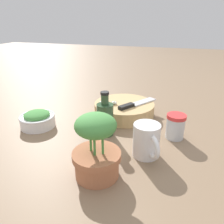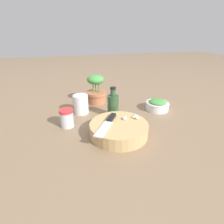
# 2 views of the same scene
# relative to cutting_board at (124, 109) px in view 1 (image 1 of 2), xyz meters

# --- Properties ---
(ground_plane) EXTENTS (5.00, 5.00, 0.00)m
(ground_plane) POSITION_rel_cutting_board_xyz_m (0.05, 0.11, -0.03)
(ground_plane) COLOR #7F664C
(cutting_board) EXTENTS (0.24, 0.24, 0.05)m
(cutting_board) POSITION_rel_cutting_board_xyz_m (0.00, 0.00, 0.00)
(cutting_board) COLOR tan
(cutting_board) RESTS_ON ground_plane
(chef_knife) EXTENTS (0.13, 0.17, 0.01)m
(chef_knife) POSITION_rel_cutting_board_xyz_m (-0.05, 0.01, 0.03)
(chef_knife) COLOR black
(chef_knife) RESTS_ON cutting_board
(garlic_cloves) EXTENTS (0.07, 0.04, 0.01)m
(garlic_cloves) POSITION_rel_cutting_board_xyz_m (0.06, 0.03, 0.03)
(garlic_cloves) COLOR silver
(garlic_cloves) RESTS_ON cutting_board
(herb_bowl) EXTENTS (0.13, 0.13, 0.06)m
(herb_bowl) POSITION_rel_cutting_board_xyz_m (0.28, 0.19, 0.00)
(herb_bowl) COLOR white
(herb_bowl) RESTS_ON ground_plane
(spice_jar) EXTENTS (0.06, 0.06, 0.08)m
(spice_jar) POSITION_rel_cutting_board_xyz_m (-0.21, 0.13, 0.02)
(spice_jar) COLOR silver
(spice_jar) RESTS_ON ground_plane
(coffee_mug) EXTENTS (0.09, 0.11, 0.10)m
(coffee_mug) POSITION_rel_cutting_board_xyz_m (-0.13, 0.26, 0.02)
(coffee_mug) COLOR white
(coffee_mug) RESTS_ON ground_plane
(oil_bottle) EXTENTS (0.06, 0.06, 0.16)m
(oil_bottle) POSITION_rel_cutting_board_xyz_m (0.02, 0.18, 0.03)
(oil_bottle) COLOR #2D4C2D
(oil_bottle) RESTS_ON ground_plane
(potted_herb) EXTENTS (0.12, 0.12, 0.17)m
(potted_herb) POSITION_rel_cutting_board_xyz_m (-0.03, 0.39, 0.05)
(potted_herb) COLOR #B26B47
(potted_herb) RESTS_ON ground_plane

